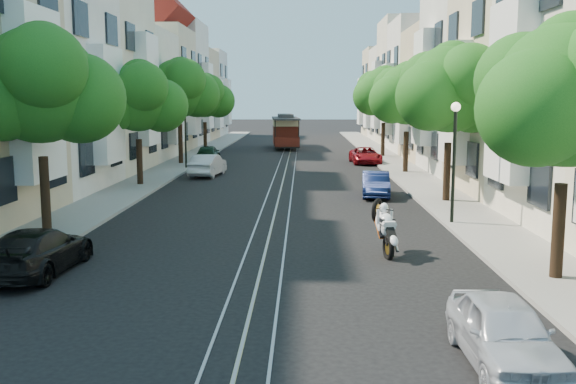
# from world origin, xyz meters

# --- Properties ---
(ground) EXTENTS (200.00, 200.00, 0.00)m
(ground) POSITION_xyz_m (0.00, 28.00, 0.00)
(ground) COLOR black
(ground) RESTS_ON ground
(sidewalk_east) EXTENTS (2.50, 80.00, 0.12)m
(sidewalk_east) POSITION_xyz_m (7.25, 28.00, 0.06)
(sidewalk_east) COLOR gray
(sidewalk_east) RESTS_ON ground
(sidewalk_west) EXTENTS (2.50, 80.00, 0.12)m
(sidewalk_west) POSITION_xyz_m (-7.25, 28.00, 0.06)
(sidewalk_west) COLOR gray
(sidewalk_west) RESTS_ON ground
(rail_left) EXTENTS (0.06, 80.00, 0.02)m
(rail_left) POSITION_xyz_m (-0.55, 28.00, 0.01)
(rail_left) COLOR gray
(rail_left) RESTS_ON ground
(rail_slot) EXTENTS (0.06, 80.00, 0.02)m
(rail_slot) POSITION_xyz_m (0.00, 28.00, 0.01)
(rail_slot) COLOR gray
(rail_slot) RESTS_ON ground
(rail_right) EXTENTS (0.06, 80.00, 0.02)m
(rail_right) POSITION_xyz_m (0.55, 28.00, 0.01)
(rail_right) COLOR gray
(rail_right) RESTS_ON ground
(lane_line) EXTENTS (0.08, 80.00, 0.01)m
(lane_line) POSITION_xyz_m (0.00, 28.00, 0.00)
(lane_line) COLOR tan
(lane_line) RESTS_ON ground
(townhouses_east) EXTENTS (7.75, 72.00, 12.00)m
(townhouses_east) POSITION_xyz_m (11.87, 27.91, 5.18)
(townhouses_east) COLOR beige
(townhouses_east) RESTS_ON ground
(townhouses_west) EXTENTS (7.75, 72.00, 11.76)m
(townhouses_west) POSITION_xyz_m (-11.87, 27.91, 5.08)
(townhouses_west) COLOR silver
(townhouses_west) RESTS_ON ground
(tree_e_a) EXTENTS (4.72, 3.87, 6.27)m
(tree_e_a) POSITION_xyz_m (7.26, -3.02, 4.40)
(tree_e_a) COLOR black
(tree_e_a) RESTS_ON ground
(tree_e_b) EXTENTS (4.93, 4.08, 6.68)m
(tree_e_b) POSITION_xyz_m (7.26, 8.98, 4.73)
(tree_e_b) COLOR black
(tree_e_b) RESTS_ON ground
(tree_e_c) EXTENTS (4.84, 3.99, 6.52)m
(tree_e_c) POSITION_xyz_m (7.26, 19.98, 4.60)
(tree_e_c) COLOR black
(tree_e_c) RESTS_ON ground
(tree_e_d) EXTENTS (5.01, 4.16, 6.85)m
(tree_e_d) POSITION_xyz_m (7.26, 30.98, 4.87)
(tree_e_d) COLOR black
(tree_e_d) RESTS_ON ground
(tree_w_a) EXTENTS (4.93, 4.08, 6.68)m
(tree_w_a) POSITION_xyz_m (-7.14, 1.98, 4.73)
(tree_w_a) COLOR black
(tree_w_a) RESTS_ON ground
(tree_w_b) EXTENTS (4.72, 3.87, 6.27)m
(tree_w_b) POSITION_xyz_m (-7.14, 13.98, 4.40)
(tree_w_b) COLOR black
(tree_w_b) RESTS_ON ground
(tree_w_c) EXTENTS (5.13, 4.28, 7.09)m
(tree_w_c) POSITION_xyz_m (-7.14, 24.98, 5.07)
(tree_w_c) COLOR black
(tree_w_c) RESTS_ON ground
(tree_w_d) EXTENTS (4.84, 3.99, 6.52)m
(tree_w_d) POSITION_xyz_m (-7.14, 35.98, 4.60)
(tree_w_d) COLOR black
(tree_w_d) RESTS_ON ground
(lamp_east) EXTENTS (0.32, 0.32, 4.16)m
(lamp_east) POSITION_xyz_m (6.30, 4.00, 2.85)
(lamp_east) COLOR black
(lamp_east) RESTS_ON ground
(lamp_west) EXTENTS (0.32, 0.32, 4.16)m
(lamp_west) POSITION_xyz_m (-6.30, 22.00, 2.85)
(lamp_west) COLOR black
(lamp_west) RESTS_ON ground
(sportbike_rider) EXTENTS (0.65, 1.86, 1.60)m
(sportbike_rider) POSITION_xyz_m (3.38, -0.43, 0.85)
(sportbike_rider) COLOR black
(sportbike_rider) RESTS_ON ground
(cable_car) EXTENTS (2.79, 7.49, 2.83)m
(cable_car) POSITION_xyz_m (-0.50, 39.95, 1.67)
(cable_car) COLOR black
(cable_car) RESTS_ON ground
(parked_car_e_near) EXTENTS (1.39, 3.36, 1.14)m
(parked_car_e_near) POSITION_xyz_m (4.40, -8.00, 0.57)
(parked_car_e_near) COLOR #B3B6C0
(parked_car_e_near) RESTS_ON ground
(parked_car_e_mid) EXTENTS (1.47, 3.52, 1.13)m
(parked_car_e_mid) POSITION_xyz_m (4.40, 10.77, 0.56)
(parked_car_e_mid) COLOR #0D1842
(parked_car_e_mid) RESTS_ON ground
(parked_car_e_far) EXTENTS (2.10, 4.18, 1.13)m
(parked_car_e_far) POSITION_xyz_m (5.39, 25.96, 0.57)
(parked_car_e_far) COLOR maroon
(parked_car_e_far) RESTS_ON ground
(parked_car_w_near) EXTENTS (1.84, 4.12, 1.17)m
(parked_car_w_near) POSITION_xyz_m (-5.60, -2.56, 0.59)
(parked_car_w_near) COLOR black
(parked_car_w_near) RESTS_ON ground
(parked_car_w_mid) EXTENTS (1.78, 3.98, 1.27)m
(parked_car_w_mid) POSITION_xyz_m (-4.40, 18.43, 0.63)
(parked_car_w_mid) COLOR silver
(parked_car_w_mid) RESTS_ON ground
(parked_car_w_far) EXTENTS (1.57, 3.67, 1.24)m
(parked_car_w_far) POSITION_xyz_m (-5.60, 26.76, 0.62)
(parked_car_w_far) COLOR black
(parked_car_w_far) RESTS_ON ground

